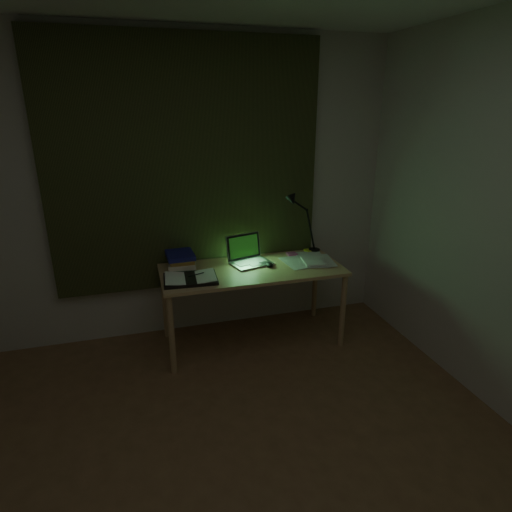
{
  "coord_description": "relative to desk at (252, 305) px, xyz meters",
  "views": [
    {
      "loc": [
        -0.44,
        -1.54,
        1.94
      ],
      "look_at": [
        0.44,
        1.48,
        0.82
      ],
      "focal_mm": 30.0,
      "sensor_mm": 36.0,
      "label": 1
    }
  ],
  "objects": [
    {
      "name": "floor",
      "position": [
        -0.44,
        -1.6,
        -0.34
      ],
      "size": [
        3.5,
        4.0,
        0.0
      ],
      "primitive_type": "cube",
      "color": "brown",
      "rests_on": "ground"
    },
    {
      "name": "wall_back",
      "position": [
        -0.44,
        0.4,
        0.91
      ],
      "size": [
        3.5,
        0.0,
        2.5
      ],
      "primitive_type": "cube",
      "color": "beige",
      "rests_on": "ground"
    },
    {
      "name": "curtain",
      "position": [
        -0.44,
        0.36,
        1.11
      ],
      "size": [
        2.2,
        0.06,
        2.0
      ],
      "primitive_type": "cube",
      "color": "#292E17",
      "rests_on": "wall_back"
    },
    {
      "name": "desk",
      "position": [
        0.0,
        0.0,
        0.0
      ],
      "size": [
        1.47,
        0.65,
        0.67
      ],
      "primitive_type": null,
      "color": "tan",
      "rests_on": "floor"
    },
    {
      "name": "laptop",
      "position": [
        0.02,
        0.09,
        0.45
      ],
      "size": [
        0.41,
        0.43,
        0.23
      ],
      "primitive_type": null,
      "rotation": [
        0.0,
        0.0,
        0.27
      ],
      "color": "#B0B0B5",
      "rests_on": "desk"
    },
    {
      "name": "open_textbook",
      "position": [
        -0.52,
        -0.11,
        0.35
      ],
      "size": [
        0.42,
        0.31,
        0.03
      ],
      "primitive_type": null,
      "rotation": [
        0.0,
        0.0,
        -0.06
      ],
      "color": "white",
      "rests_on": "desk"
    },
    {
      "name": "book_stack",
      "position": [
        -0.55,
        0.15,
        0.41
      ],
      "size": [
        0.24,
        0.28,
        0.14
      ],
      "primitive_type": null,
      "rotation": [
        0.0,
        0.0,
        -0.12
      ],
      "color": "white",
      "rests_on": "desk"
    },
    {
      "name": "loose_papers",
      "position": [
        0.48,
        -0.0,
        0.35
      ],
      "size": [
        0.42,
        0.44,
        0.02
      ],
      "primitive_type": null,
      "rotation": [
        0.0,
        0.0,
        -0.17
      ],
      "color": "silver",
      "rests_on": "desk"
    },
    {
      "name": "mouse",
      "position": [
        0.15,
        -0.01,
        0.35
      ],
      "size": [
        0.06,
        0.09,
        0.03
      ],
      "primitive_type": "ellipsoid",
      "rotation": [
        0.0,
        0.0,
        0.09
      ],
      "color": "black",
      "rests_on": "desk"
    },
    {
      "name": "sticky_yellow",
      "position": [
        0.62,
        0.26,
        0.34
      ],
      "size": [
        0.09,
        0.09,
        0.02
      ],
      "primitive_type": "cube",
      "rotation": [
        0.0,
        0.0,
        0.14
      ],
      "color": "yellow",
      "rests_on": "desk"
    },
    {
      "name": "sticky_pink",
      "position": [
        0.43,
        0.21,
        0.35
      ],
      "size": [
        0.08,
        0.08,
        0.02
      ],
      "primitive_type": "cube",
      "rotation": [
        0.0,
        0.0,
        0.02
      ],
      "color": "#D95497",
      "rests_on": "desk"
    },
    {
      "name": "desk_lamp",
      "position": [
        0.66,
        0.26,
        0.61
      ],
      "size": [
        0.37,
        0.29,
        0.55
      ],
      "primitive_type": null,
      "rotation": [
        0.0,
        0.0,
        -0.0
      ],
      "color": "black",
      "rests_on": "desk"
    }
  ]
}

